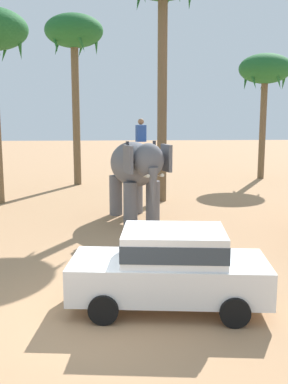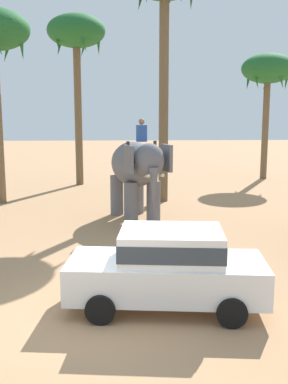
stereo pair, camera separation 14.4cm
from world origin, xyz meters
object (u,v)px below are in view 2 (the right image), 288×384
elephant_with_mahout (136,169)px  palm_tree_leaning_seaward (76,37)px  car_sedan_foreground (168,265)px  palm_tree_behind_elephant (268,72)px

elephant_with_mahout → palm_tree_leaning_seaward: 11.36m
car_sedan_foreground → elephant_with_mahout: 8.09m
elephant_with_mahout → palm_tree_leaning_seaward: (-3.01, 9.03, 6.20)m
elephant_with_mahout → palm_tree_behind_elephant: 14.41m
car_sedan_foreground → palm_tree_behind_elephant: bearing=67.3°
car_sedan_foreground → elephant_with_mahout: elephant_with_mahout is taller
palm_tree_behind_elephant → car_sedan_foreground: bearing=-112.7°
car_sedan_foreground → elephant_with_mahout: size_ratio=1.06×
car_sedan_foreground → palm_tree_leaning_seaward: (-3.44, 17.04, 7.26)m
palm_tree_behind_elephant → palm_tree_leaning_seaward: bearing=-170.9°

